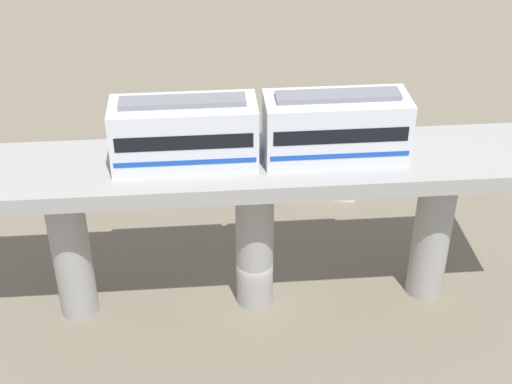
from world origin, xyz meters
name	(u,v)px	position (x,y,z in m)	size (l,w,h in m)	color
ground_plane	(255,299)	(0.00, 0.00, 0.00)	(120.00, 120.00, 0.00)	#706654
viaduct	(255,199)	(0.00, 0.00, 6.37)	(5.20, 28.00, 8.57)	#999691
train	(261,130)	(0.00, 0.28, 10.10)	(2.64, 13.55, 3.24)	silver
parked_car_yellow	(221,171)	(-12.08, -1.20, 0.74)	(2.75, 4.51, 1.76)	yellow
parked_car_white	(323,183)	(-10.02, 5.27, 0.74)	(2.62, 4.48, 1.76)	white
parked_car_red	(122,177)	(-11.90, -7.73, 0.74)	(2.74, 4.51, 1.76)	red
tree_near_viaduct	(349,117)	(-13.79, 7.52, 3.48)	(2.62, 2.62, 4.83)	brown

